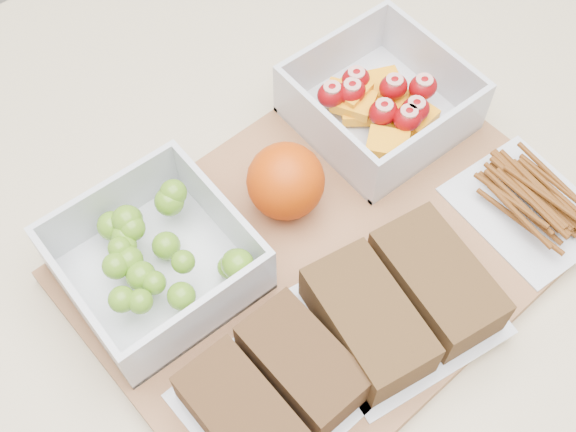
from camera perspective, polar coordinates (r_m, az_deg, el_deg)
name	(u,v)px	position (r m, az deg, el deg)	size (l,w,h in m)	color
counter	(286,404)	(1.06, -0.19, -14.66)	(1.20, 0.90, 0.90)	beige
cutting_board	(330,250)	(0.64, 3.32, -2.72)	(0.42, 0.30, 0.02)	#9A6740
grape_container	(156,257)	(0.61, -10.37, -3.24)	(0.14, 0.14, 0.06)	silver
fruit_container	(379,104)	(0.70, 7.22, 8.81)	(0.14, 0.14, 0.06)	silver
orange	(286,181)	(0.62, -0.19, 2.77)	(0.07, 0.07, 0.07)	#C93F04
sandwich_bag_left	(273,389)	(0.56, -1.22, -13.47)	(0.14, 0.12, 0.04)	silver
sandwich_bag_center	(402,301)	(0.59, 9.01, -6.65)	(0.16, 0.15, 0.04)	silver
pretzel_bag	(531,201)	(0.67, 18.65, 1.15)	(0.11, 0.13, 0.03)	silver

